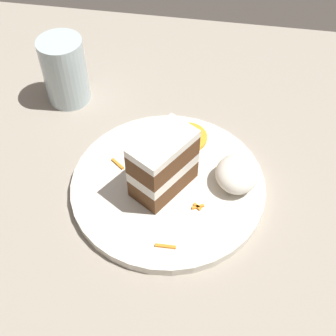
% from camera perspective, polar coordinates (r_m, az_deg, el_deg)
% --- Properties ---
extents(ground_plane, '(6.00, 6.00, 0.00)m').
position_cam_1_polar(ground_plane, '(0.70, -2.19, -4.49)').
color(ground_plane, '#38332D').
rests_on(ground_plane, ground).
extents(dining_table, '(0.93, 0.95, 0.02)m').
position_cam_1_polar(dining_table, '(0.69, -2.21, -3.90)').
color(dining_table, gray).
rests_on(dining_table, ground).
extents(plate, '(0.28, 0.28, 0.01)m').
position_cam_1_polar(plate, '(0.68, 0.00, -2.16)').
color(plate, silver).
rests_on(plate, dining_table).
extents(cake_slice, '(0.11, 0.09, 0.09)m').
position_cam_1_polar(cake_slice, '(0.64, -0.58, 0.49)').
color(cake_slice, brown).
rests_on(cake_slice, plate).
extents(cream_dollop, '(0.07, 0.06, 0.04)m').
position_cam_1_polar(cream_dollop, '(0.67, 8.40, -0.72)').
color(cream_dollop, white).
rests_on(cream_dollop, plate).
extents(orange_garnish, '(0.06, 0.06, 0.01)m').
position_cam_1_polar(orange_garnish, '(0.73, 2.41, 3.76)').
color(orange_garnish, orange).
rests_on(orange_garnish, plate).
extents(carrot_shreds_scatter, '(0.19, 0.15, 0.00)m').
position_cam_1_polar(carrot_shreds_scatter, '(0.66, -0.82, -2.97)').
color(carrot_shreds_scatter, orange).
rests_on(carrot_shreds_scatter, plate).
extents(drinking_glass, '(0.07, 0.07, 0.12)m').
position_cam_1_polar(drinking_glass, '(0.81, -12.39, 11.04)').
color(drinking_glass, silver).
rests_on(drinking_glass, dining_table).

